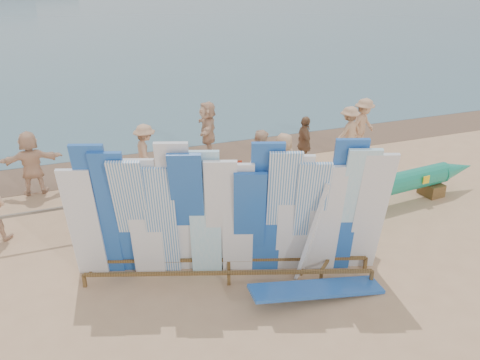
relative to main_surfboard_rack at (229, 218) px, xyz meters
name	(u,v)px	position (x,y,z in m)	size (l,w,h in m)	color
ground	(189,291)	(-0.90, -0.15, -1.40)	(160.00, 160.00, 0.00)	tan
wet_sand_strip	(129,164)	(-0.90, 7.05, -1.40)	(40.00, 2.60, 0.01)	brown
fence	(156,200)	(-0.90, 2.85, -0.77)	(12.08, 0.08, 0.90)	gray
main_surfboard_rack	(229,218)	(0.00, 0.00, 0.00)	(6.10, 2.73, 3.13)	brown
side_surfboard_rack	(330,206)	(2.30, 0.07, -0.18)	(2.18, 2.08, 2.70)	brown
outrigger_canoe	(384,187)	(4.83, 1.59, -0.82)	(6.42, 1.19, 0.91)	brown
vendor_table	(303,237)	(1.84, 0.34, -1.00)	(1.01, 0.80, 1.20)	brown
flat_board_d	(317,297)	(1.37, -1.23, -1.40)	(0.56, 2.70, 0.07)	blue
beach_chair_left	(124,211)	(-1.62, 3.30, -1.15)	(0.73, 0.74, 0.85)	#AD2812
beach_chair_right	(165,190)	(-0.38, 4.17, -1.17)	(0.53, 0.54, 0.80)	#AD2812
stroller	(235,185)	(1.40, 3.46, -1.00)	(0.69, 0.84, 1.00)	#AD2812
beachgoer_11	(31,163)	(-3.70, 5.79, -0.50)	(1.68, 0.54, 1.81)	beige
beachgoer_8	(262,161)	(2.26, 3.66, -0.50)	(0.88, 0.42, 1.80)	beige
beachgoer_5	(208,129)	(1.68, 6.81, -0.47)	(1.72, 0.56, 1.86)	beige
beachgoer_3	(146,153)	(-0.60, 5.56, -0.54)	(1.11, 0.46, 1.71)	tan
beachgoer_10	(304,144)	(4.05, 4.59, -0.54)	(1.01, 0.44, 1.73)	#8C6042
beachgoer_extra_0	(363,125)	(6.67, 5.43, -0.49)	(1.18, 0.49, 1.83)	tan
beachgoer_9	(349,132)	(5.94, 5.14, -0.55)	(1.10, 0.45, 1.71)	tan
beachgoer_6	(284,163)	(2.83, 3.47, -0.55)	(0.83, 0.40, 1.70)	tan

